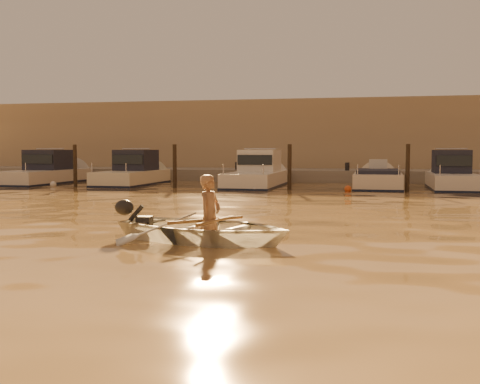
% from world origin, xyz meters
% --- Properties ---
extents(ground_plane, '(160.00, 160.00, 0.00)m').
position_xyz_m(ground_plane, '(0.00, 0.00, 0.00)').
color(ground_plane, brown).
rests_on(ground_plane, ground).
extents(dinghy, '(4.11, 3.42, 0.73)m').
position_xyz_m(dinghy, '(0.34, -1.30, 0.25)').
color(dinghy, silver).
rests_on(dinghy, ground_plane).
extents(person, '(0.53, 0.66, 1.59)m').
position_xyz_m(person, '(0.43, -1.33, 0.50)').
color(person, '#8F6547').
rests_on(person, dinghy).
extents(outboard_motor, '(0.98, 0.63, 0.70)m').
position_xyz_m(outboard_motor, '(-1.11, -0.88, 0.28)').
color(outboard_motor, black).
rests_on(outboard_motor, dinghy).
extents(oar_port, '(0.21, 2.10, 0.13)m').
position_xyz_m(oar_port, '(0.58, -1.37, 0.42)').
color(oar_port, brown).
rests_on(oar_port, dinghy).
extents(oar_starboard, '(0.98, 1.91, 0.13)m').
position_xyz_m(oar_starboard, '(0.38, -1.31, 0.42)').
color(oar_starboard, olive).
rests_on(oar_starboard, dinghy).
extents(moored_boat_0, '(2.29, 7.27, 1.75)m').
position_xyz_m(moored_boat_0, '(-13.48, 16.00, 0.62)').
color(moored_boat_0, beige).
rests_on(moored_boat_0, ground_plane).
extents(moored_boat_1, '(2.13, 6.37, 1.75)m').
position_xyz_m(moored_boat_1, '(-8.54, 16.00, 0.62)').
color(moored_boat_1, beige).
rests_on(moored_boat_1, ground_plane).
extents(moored_boat_2, '(2.19, 7.36, 1.75)m').
position_xyz_m(moored_boat_2, '(-2.08, 16.00, 0.62)').
color(moored_boat_2, white).
rests_on(moored_boat_2, ground_plane).
extents(moored_boat_3, '(2.10, 6.05, 0.95)m').
position_xyz_m(moored_boat_3, '(3.59, 16.00, 0.22)').
color(moored_boat_3, beige).
rests_on(moored_boat_3, ground_plane).
extents(moored_boat_4, '(1.94, 6.09, 1.75)m').
position_xyz_m(moored_boat_4, '(6.84, 16.00, 0.62)').
color(moored_boat_4, silver).
rests_on(moored_boat_4, ground_plane).
extents(piling_0, '(0.18, 0.18, 2.20)m').
position_xyz_m(piling_0, '(-10.50, 13.80, 0.90)').
color(piling_0, '#2D2319').
rests_on(piling_0, ground_plane).
extents(piling_1, '(0.18, 0.18, 2.20)m').
position_xyz_m(piling_1, '(-5.50, 13.80, 0.90)').
color(piling_1, '#2D2319').
rests_on(piling_1, ground_plane).
extents(piling_2, '(0.18, 0.18, 2.20)m').
position_xyz_m(piling_2, '(-0.20, 13.80, 0.90)').
color(piling_2, '#2D2319').
rests_on(piling_2, ground_plane).
extents(piling_3, '(0.18, 0.18, 2.20)m').
position_xyz_m(piling_3, '(4.80, 13.80, 0.90)').
color(piling_3, '#2D2319').
rests_on(piling_3, ground_plane).
extents(fender_a, '(0.30, 0.30, 0.30)m').
position_xyz_m(fender_a, '(-11.54, 13.57, 0.10)').
color(fender_a, silver).
rests_on(fender_a, ground_plane).
extents(fender_b, '(0.30, 0.30, 0.30)m').
position_xyz_m(fender_b, '(-8.15, 13.80, 0.10)').
color(fender_b, red).
rests_on(fender_b, ground_plane).
extents(fender_c, '(0.30, 0.30, 0.30)m').
position_xyz_m(fender_c, '(-1.55, 12.85, 0.10)').
color(fender_c, white).
rests_on(fender_c, ground_plane).
extents(fender_d, '(0.30, 0.30, 0.30)m').
position_xyz_m(fender_d, '(2.36, 13.35, 0.10)').
color(fender_d, '#D44D18').
rests_on(fender_d, ground_plane).
extents(fender_e, '(0.30, 0.30, 0.30)m').
position_xyz_m(fender_e, '(7.31, 13.56, 0.10)').
color(fender_e, white).
rests_on(fender_e, ground_plane).
extents(quay, '(52.00, 4.00, 1.00)m').
position_xyz_m(quay, '(0.00, 21.50, 0.15)').
color(quay, gray).
rests_on(quay, ground_plane).
extents(waterfront_building, '(46.00, 7.00, 4.80)m').
position_xyz_m(waterfront_building, '(0.00, 27.00, 2.40)').
color(waterfront_building, '#9E8466').
rests_on(waterfront_building, quay).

